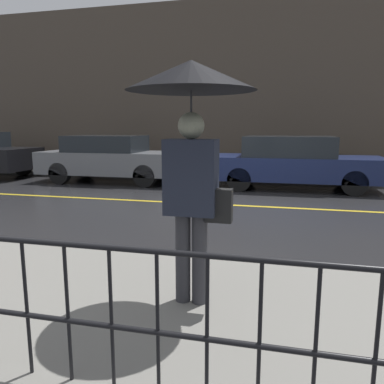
% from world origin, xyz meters
% --- Properties ---
extents(ground_plane, '(80.00, 80.00, 0.00)m').
position_xyz_m(ground_plane, '(0.00, 0.00, 0.00)').
color(ground_plane, '#262628').
extents(sidewalk_near, '(28.00, 2.74, 0.12)m').
position_xyz_m(sidewalk_near, '(0.00, -5.21, 0.06)').
color(sidewalk_near, gray).
rests_on(sidewalk_near, ground_plane).
extents(sidewalk_far, '(28.00, 1.66, 0.12)m').
position_xyz_m(sidewalk_far, '(0.00, 4.67, 0.06)').
color(sidewalk_far, gray).
rests_on(sidewalk_far, ground_plane).
extents(lane_marking, '(25.20, 0.12, 0.01)m').
position_xyz_m(lane_marking, '(0.00, 0.00, 0.00)').
color(lane_marking, gold).
rests_on(lane_marking, ground_plane).
extents(building_storefront, '(28.00, 0.30, 6.22)m').
position_xyz_m(building_storefront, '(0.00, 5.65, 3.11)').
color(building_storefront, '#4C4238').
rests_on(building_storefront, ground_plane).
extents(railing_foreground, '(12.00, 0.04, 0.94)m').
position_xyz_m(railing_foreground, '(-0.00, -6.33, 0.70)').
color(railing_foreground, black).
rests_on(railing_foreground, sidewalk_near).
extents(pedestrian, '(1.13, 1.13, 2.19)m').
position_xyz_m(pedestrian, '(0.05, -5.06, 1.87)').
color(pedestrian, '#333338').
rests_on(pedestrian, sidewalk_near).
extents(car_grey, '(4.53, 1.75, 1.49)m').
position_xyz_m(car_grey, '(-4.53, 2.74, 0.76)').
color(car_grey, slate).
rests_on(car_grey, ground_plane).
extents(car_navy, '(4.77, 1.84, 1.50)m').
position_xyz_m(car_navy, '(1.12, 2.74, 0.76)').
color(car_navy, '#19234C').
rests_on(car_navy, ground_plane).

